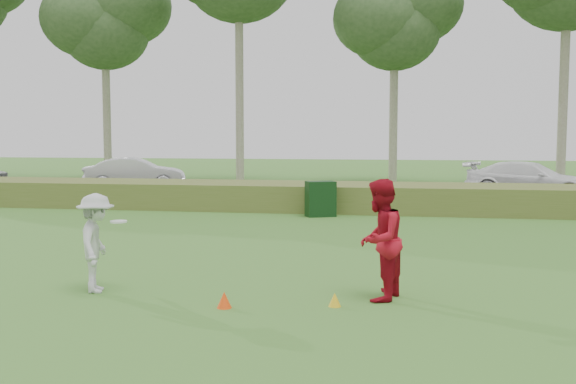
% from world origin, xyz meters
% --- Properties ---
extents(ground, '(120.00, 120.00, 0.00)m').
position_xyz_m(ground, '(0.00, 0.00, 0.00)').
color(ground, '#346C24').
rests_on(ground, ground).
extents(reed_strip, '(80.00, 3.00, 0.90)m').
position_xyz_m(reed_strip, '(0.00, 12.00, 0.45)').
color(reed_strip, '#526327').
rests_on(reed_strip, ground).
extents(park_road, '(80.00, 6.00, 0.06)m').
position_xyz_m(park_road, '(0.00, 17.00, 0.03)').
color(park_road, '#2D2D2D').
rests_on(park_road, ground).
extents(tree_2, '(6.50, 6.50, 12.00)m').
position_xyz_m(tree_2, '(-14.00, 24.00, 8.97)').
color(tree_2, gray).
rests_on(tree_2, ground).
extents(tree_4, '(6.24, 6.24, 11.50)m').
position_xyz_m(tree_4, '(2.00, 24.50, 8.59)').
color(tree_4, gray).
rests_on(tree_4, ground).
extents(player_white, '(0.98, 1.18, 1.62)m').
position_xyz_m(player_white, '(-2.39, -0.44, 0.81)').
color(player_white, silver).
rests_on(player_white, ground).
extents(player_red, '(0.93, 1.08, 1.89)m').
position_xyz_m(player_red, '(2.19, -0.15, 0.95)').
color(player_red, '#AA0E1E').
rests_on(player_red, ground).
extents(cone_orange, '(0.22, 0.22, 0.24)m').
position_xyz_m(cone_orange, '(-0.06, -1.04, 0.12)').
color(cone_orange, '#FB460D').
rests_on(cone_orange, ground).
extents(cone_yellow, '(0.19, 0.19, 0.21)m').
position_xyz_m(cone_yellow, '(1.55, -0.67, 0.10)').
color(cone_yellow, yellow).
rests_on(cone_yellow, ground).
extents(utility_cabinet, '(1.05, 0.88, 1.12)m').
position_xyz_m(utility_cabinet, '(-0.03, 10.04, 0.56)').
color(utility_cabinet, black).
rests_on(utility_cabinet, ground).
extents(car_mid, '(4.85, 2.94, 1.51)m').
position_xyz_m(car_mid, '(-9.70, 17.90, 0.81)').
color(car_mid, silver).
rests_on(car_mid, park_road).
extents(car_right, '(5.43, 3.66, 1.46)m').
position_xyz_m(car_right, '(7.57, 16.96, 0.79)').
color(car_right, white).
rests_on(car_right, park_road).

